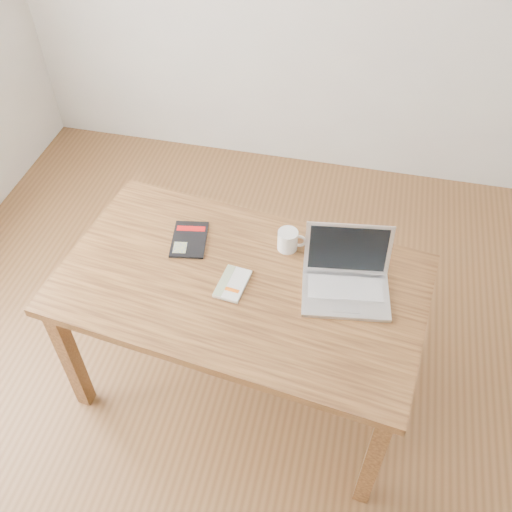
% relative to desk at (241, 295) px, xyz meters
% --- Properties ---
extents(room, '(4.04, 4.04, 2.70)m').
position_rel_desk_xyz_m(room, '(0.04, -0.14, 0.69)').
color(room, brown).
rests_on(room, ground).
extents(desk, '(1.58, 1.03, 0.75)m').
position_rel_desk_xyz_m(desk, '(0.00, 0.00, 0.00)').
color(desk, brown).
rests_on(desk, ground).
extents(white_guidebook, '(0.13, 0.19, 0.02)m').
position_rel_desk_xyz_m(white_guidebook, '(-0.03, -0.03, 0.10)').
color(white_guidebook, silver).
rests_on(white_guidebook, desk).
extents(black_guidebook, '(0.18, 0.24, 0.01)m').
position_rel_desk_xyz_m(black_guidebook, '(-0.28, 0.18, 0.10)').
color(black_guidebook, black).
rests_on(black_guidebook, desk).
extents(laptop, '(0.38, 0.33, 0.24)m').
position_rel_desk_xyz_m(laptop, '(0.42, 0.07, 0.14)').
color(laptop, silver).
rests_on(laptop, desk).
extents(coffee_mug, '(0.13, 0.09, 0.09)m').
position_rel_desk_xyz_m(coffee_mug, '(0.15, 0.23, 0.14)').
color(coffee_mug, white).
rests_on(coffee_mug, desk).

